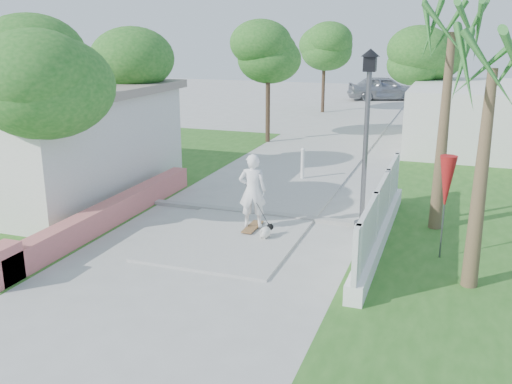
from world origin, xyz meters
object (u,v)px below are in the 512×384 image
at_px(patio_umbrella, 446,184).
at_px(parked_car, 384,88).
at_px(skateboarder, 253,195).
at_px(dog, 266,231).
at_px(street_lamp, 366,136).
at_px(bollard, 303,163).

bearing_deg(patio_umbrella, parked_car, 99.60).
xyz_separation_m(skateboarder, dog, (0.48, -0.44, -0.74)).
height_order(dog, parked_car, parked_car).
distance_m(skateboarder, parked_car, 28.40).
relative_size(street_lamp, parked_car, 0.88).
distance_m(street_lamp, parked_car, 27.83).
bearing_deg(skateboarder, bollard, -104.97).
distance_m(street_lamp, patio_umbrella, 2.27).
xyz_separation_m(bollard, parked_car, (-0.24, 23.13, 0.27)).
height_order(bollard, skateboarder, skateboarder).
bearing_deg(dog, patio_umbrella, 21.44).
distance_m(patio_umbrella, parked_car, 29.05).
xyz_separation_m(street_lamp, dog, (-2.07, -1.21, -2.22)).
bearing_deg(bollard, parked_car, 90.60).
bearing_deg(skateboarder, parked_car, -105.82).
xyz_separation_m(street_lamp, parked_car, (-2.94, 27.63, -1.57)).
bearing_deg(bollard, street_lamp, -59.04).
relative_size(dog, parked_car, 0.11).
height_order(bollard, parked_car, parked_car).
relative_size(street_lamp, bollard, 4.07).
bearing_deg(dog, skateboarder, 155.74).
relative_size(bollard, skateboarder, 0.56).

